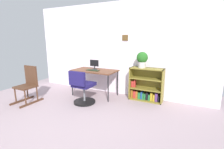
# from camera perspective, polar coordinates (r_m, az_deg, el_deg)

# --- Properties ---
(ground_plane) EXTENTS (6.24, 6.24, 0.00)m
(ground_plane) POSITION_cam_1_polar(r_m,az_deg,el_deg) (3.19, -16.68, -16.88)
(ground_plane) COLOR #A08B92
(wall_back) EXTENTS (5.20, 0.12, 2.48)m
(wall_back) POSITION_cam_1_polar(r_m,az_deg,el_deg) (4.59, 1.08, 8.74)
(wall_back) COLOR silver
(wall_back) RESTS_ON ground_plane
(desk) EXTENTS (1.20, 0.63, 0.71)m
(desk) POSITION_cam_1_polar(r_m,az_deg,el_deg) (4.43, -6.09, 0.94)
(desk) COLOR brown
(desk) RESTS_ON ground_plane
(monitor) EXTENTS (0.26, 0.14, 0.26)m
(monitor) POSITION_cam_1_polar(r_m,az_deg,el_deg) (4.48, -6.17, 3.53)
(monitor) COLOR #262628
(monitor) RESTS_ON desk
(keyboard) EXTENTS (0.36, 0.13, 0.02)m
(keyboard) POSITION_cam_1_polar(r_m,az_deg,el_deg) (4.34, -6.71, 1.47)
(keyboard) COLOR black
(keyboard) RESTS_ON desk
(office_chair) EXTENTS (0.52, 0.55, 0.82)m
(office_chair) POSITION_cam_1_polar(r_m,az_deg,el_deg) (3.95, -10.18, -5.17)
(office_chair) COLOR black
(office_chair) RESTS_ON ground_plane
(rocking_chair) EXTENTS (0.42, 0.64, 0.88)m
(rocking_chair) POSITION_cam_1_polar(r_m,az_deg,el_deg) (4.49, -27.14, -2.98)
(rocking_chair) COLOR #4C2E1E
(rocking_chair) RESTS_ON ground_plane
(bookshelf_low) EXTENTS (0.83, 0.30, 0.83)m
(bookshelf_low) POSITION_cam_1_polar(r_m,az_deg,el_deg) (4.23, 11.74, -3.99)
(bookshelf_low) COLOR olive
(bookshelf_low) RESTS_ON ground_plane
(potted_plant_on_shelf) EXTENTS (0.27, 0.27, 0.39)m
(potted_plant_on_shelf) POSITION_cam_1_polar(r_m,az_deg,el_deg) (4.07, 10.44, 5.38)
(potted_plant_on_shelf) COLOR #B7B2A8
(potted_plant_on_shelf) RESTS_ON bookshelf_low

